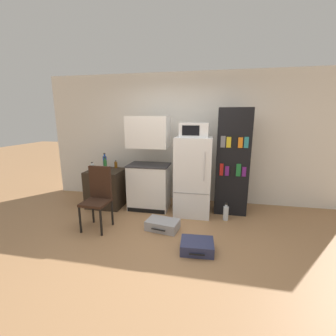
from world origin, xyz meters
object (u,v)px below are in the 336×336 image
side_table (107,188)px  bottle_green_tall (105,166)px  bottle_amber_beer (116,165)px  water_bottle_front (226,213)px  bottle_clear_short (92,167)px  chair (98,193)px  microwave (194,130)px  suitcase_small_flat (163,225)px  suitcase_large_flat (197,246)px  refrigerator (193,176)px  bottle_blue_soda (105,161)px  bowl (104,170)px  kitchen_hutch (149,168)px  bookshelf (232,162)px

side_table → bottle_green_tall: size_ratio=2.48×
bottle_amber_beer → water_bottle_front: bottle_amber_beer is taller
bottle_clear_short → chair: (0.57, -0.84, -0.23)m
microwave → suitcase_small_flat: bearing=-118.2°
microwave → bottle_green_tall: microwave is taller
microwave → suitcase_large_flat: (0.18, -1.28, -1.50)m
refrigerator → water_bottle_front: bearing=-19.9°
bottle_amber_beer → water_bottle_front: 2.42m
chair → suitcase_small_flat: 1.17m
suitcase_small_flat → bottle_blue_soda: bearing=154.6°
microwave → side_table: bearing=179.4°
microwave → chair: (-1.47, -0.86, -0.99)m
bottle_amber_beer → bowl: size_ratio=1.03×
kitchen_hutch → suitcase_large_flat: 1.87m
bottle_green_tall → kitchen_hutch: bearing=13.2°
chair → suitcase_large_flat: bearing=-11.8°
bottle_amber_beer → suitcase_small_flat: size_ratio=0.27×
bowl → water_bottle_front: (2.40, -0.20, -0.63)m
bottle_amber_beer → side_table: bearing=-114.3°
refrigerator → suitcase_large_flat: size_ratio=3.11×
bottle_amber_beer → water_bottle_front: size_ratio=0.48×
kitchen_hutch → bowl: (-0.92, -0.08, -0.06)m
bottle_clear_short → bowl: bearing=0.0°
bottle_green_tall → water_bottle_front: bottle_green_tall is taller
bowl → suitcase_large_flat: 2.44m
bottle_clear_short → suitcase_small_flat: bottle_clear_short is taller
suitcase_small_flat → chair: bearing=-165.4°
bookshelf → suitcase_large_flat: size_ratio=4.21×
bottle_clear_short → bottle_amber_beer: bottle_clear_short is taller
water_bottle_front → side_table: bearing=174.3°
chair → refrigerator: bearing=32.9°
side_table → refrigerator: (1.77, -0.02, 0.35)m
microwave → water_bottle_front: microwave is taller
bottle_clear_short → chair: size_ratio=0.16×
refrigerator → bottle_clear_short: (-2.03, -0.02, 0.09)m
water_bottle_front → bookshelf: bearing=76.8°
bottle_green_tall → bowl: bearing=131.8°
side_table → suitcase_large_flat: bearing=-33.6°
microwave → suitcase_small_flat: microwave is taller
kitchen_hutch → suitcase_small_flat: size_ratio=3.24×
bookshelf → water_bottle_front: size_ratio=6.10×
microwave → bowl: 1.96m
bowl → suitcase_small_flat: (1.38, -0.75, -0.69)m
kitchen_hutch → refrigerator: size_ratio=1.25×
suitcase_small_flat → water_bottle_front: size_ratio=1.75×
side_table → bottle_clear_short: bearing=-171.3°
side_table → water_bottle_front: 2.41m
bottle_blue_soda → suitcase_large_flat: (2.09, -1.55, -0.80)m
suitcase_large_flat → microwave: bearing=94.5°
bottle_amber_beer → suitcase_large_flat: (1.84, -1.55, -0.74)m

